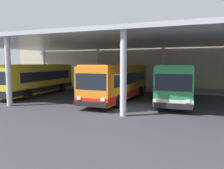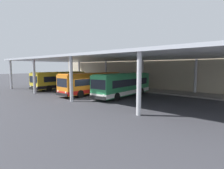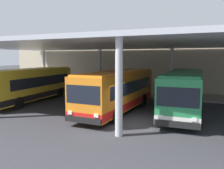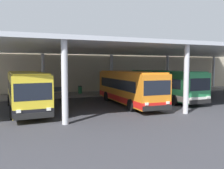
# 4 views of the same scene
# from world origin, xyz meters

# --- Properties ---
(ground_plane) EXTENTS (200.00, 200.00, 0.00)m
(ground_plane) POSITION_xyz_m (0.00, 0.00, 0.00)
(ground_plane) COLOR #333338
(platform_kerb) EXTENTS (42.00, 4.50, 0.18)m
(platform_kerb) POSITION_xyz_m (0.00, 11.75, 0.09)
(platform_kerb) COLOR gray
(platform_kerb) RESTS_ON ground
(station_building_facade) EXTENTS (48.00, 1.60, 6.87)m
(station_building_facade) POSITION_xyz_m (0.00, 15.00, 3.43)
(station_building_facade) COLOR #C1B293
(station_building_facade) RESTS_ON ground
(canopy_shelter) EXTENTS (40.00, 17.00, 5.55)m
(canopy_shelter) POSITION_xyz_m (0.00, 5.50, 5.29)
(canopy_shelter) COLOR silver
(canopy_shelter) RESTS_ON ground
(bus_nearest_bay) EXTENTS (3.26, 10.68, 3.17)m
(bus_nearest_bay) POSITION_xyz_m (-11.45, 3.37, 1.66)
(bus_nearest_bay) COLOR yellow
(bus_nearest_bay) RESTS_ON ground
(bus_second_bay) EXTENTS (2.83, 10.56, 3.17)m
(bus_second_bay) POSITION_xyz_m (-2.31, 2.96, 1.66)
(bus_second_bay) COLOR orange
(bus_second_bay) RESTS_ON ground
(bus_middle_bay) EXTENTS (3.08, 10.64, 3.17)m
(bus_middle_bay) POSITION_xyz_m (2.54, 4.28, 1.66)
(bus_middle_bay) COLOR #28844C
(bus_middle_bay) RESTS_ON ground
(bench_waiting) EXTENTS (1.80, 0.45, 0.92)m
(bench_waiting) POSITION_xyz_m (-7.74, 11.82, 0.66)
(bench_waiting) COLOR #4C515B
(bench_waiting) RESTS_ON platform_kerb
(trash_bin) EXTENTS (0.52, 0.52, 0.98)m
(trash_bin) POSITION_xyz_m (-4.88, 11.97, 0.68)
(trash_bin) COLOR #236638
(trash_bin) RESTS_ON platform_kerb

